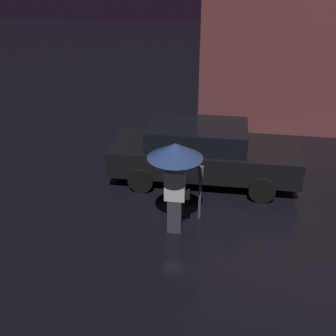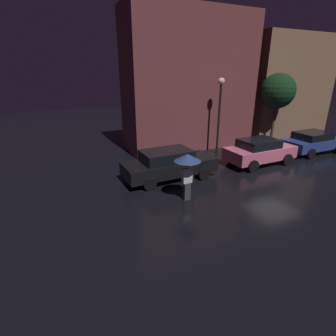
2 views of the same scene
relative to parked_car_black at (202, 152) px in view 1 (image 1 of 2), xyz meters
name	(u,v)px [view 1 (image 1 of 2)]	position (x,y,z in m)	size (l,w,h in m)	color
parked_car_black	(202,152)	(0.00, 0.00, 0.00)	(4.73, 1.99, 1.49)	black
pedestrian_with_umbrella	(175,162)	(-0.33, -2.42, 0.86)	(1.10, 1.10, 2.02)	#383842
parking_meter	(200,187)	(0.13, -1.83, 0.02)	(0.12, 0.10, 1.28)	#4C5154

